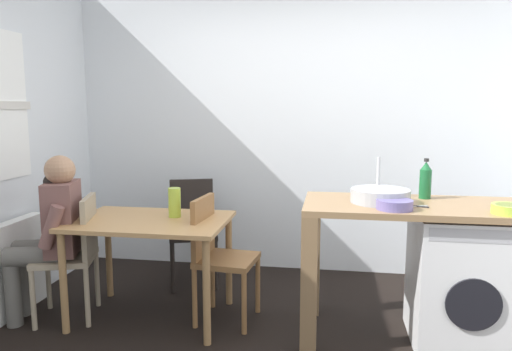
# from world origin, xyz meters

# --- Properties ---
(wall_back) EXTENTS (4.60, 0.10, 2.70)m
(wall_back) POSITION_xyz_m (0.00, 1.75, 1.35)
(wall_back) COLOR silver
(wall_back) RESTS_ON ground_plane
(radiator) EXTENTS (0.10, 0.80, 0.70)m
(radiator) POSITION_xyz_m (-2.02, 0.30, 0.35)
(radiator) COLOR white
(radiator) RESTS_ON ground_plane
(dining_table) EXTENTS (1.10, 0.76, 0.74)m
(dining_table) POSITION_xyz_m (-0.97, 0.45, 0.64)
(dining_table) COLOR tan
(dining_table) RESTS_ON ground_plane
(chair_person_seat) EXTENTS (0.50, 0.50, 0.90)m
(chair_person_seat) POSITION_xyz_m (-1.52, 0.38, 0.51)
(chair_person_seat) COLOR gray
(chair_person_seat) RESTS_ON ground_plane
(chair_opposite) EXTENTS (0.44, 0.44, 0.90)m
(chair_opposite) POSITION_xyz_m (-0.50, 0.51, 0.51)
(chair_opposite) COLOR olive
(chair_opposite) RESTS_ON ground_plane
(chair_spare_by_wall) EXTENTS (0.51, 0.51, 0.90)m
(chair_spare_by_wall) POSITION_xyz_m (-0.90, 1.23, 0.51)
(chair_spare_by_wall) COLOR black
(chair_spare_by_wall) RESTS_ON ground_plane
(seated_person) EXTENTS (0.56, 0.54, 1.20)m
(seated_person) POSITION_xyz_m (-1.67, 0.33, 0.67)
(seated_person) COLOR #595651
(seated_person) RESTS_ON ground_plane
(kitchen_counter) EXTENTS (1.50, 0.68, 0.92)m
(kitchen_counter) POSITION_xyz_m (0.67, 0.42, 0.76)
(kitchen_counter) COLOR olive
(kitchen_counter) RESTS_ON ground_plane
(washing_machine) EXTENTS (0.60, 0.61, 0.86)m
(washing_machine) POSITION_xyz_m (1.14, 0.42, 0.43)
(washing_machine) COLOR white
(washing_machine) RESTS_ON ground_plane
(sink_basin) EXTENTS (0.38, 0.38, 0.09)m
(sink_basin) POSITION_xyz_m (0.62, 0.42, 0.97)
(sink_basin) COLOR #9EA0A5
(sink_basin) RESTS_ON kitchen_counter
(tap) EXTENTS (0.02, 0.02, 0.28)m
(tap) POSITION_xyz_m (0.62, 0.60, 1.06)
(tap) COLOR #B2B2B7
(tap) RESTS_ON kitchen_counter
(bottle_tall_green) EXTENTS (0.08, 0.08, 0.27)m
(bottle_tall_green) POSITION_xyz_m (0.93, 0.62, 1.04)
(bottle_tall_green) COLOR #19592D
(bottle_tall_green) RESTS_ON kitchen_counter
(mixing_bowl) EXTENTS (0.22, 0.22, 0.06)m
(mixing_bowl) POSITION_xyz_m (0.69, 0.22, 0.95)
(mixing_bowl) COLOR slate
(mixing_bowl) RESTS_ON kitchen_counter
(colander) EXTENTS (0.20, 0.20, 0.06)m
(colander) POSITION_xyz_m (1.33, 0.20, 0.95)
(colander) COLOR #A8C63D
(colander) RESTS_ON kitchen_counter
(vase) EXTENTS (0.09, 0.09, 0.21)m
(vase) POSITION_xyz_m (-0.82, 0.55, 0.85)
(vase) COLOR #A8C63D
(vase) RESTS_ON dining_table
(scissors) EXTENTS (0.15, 0.06, 0.01)m
(scissors) POSITION_xyz_m (0.83, 0.32, 0.92)
(scissors) COLOR #B2B2B7
(scissors) RESTS_ON kitchen_counter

